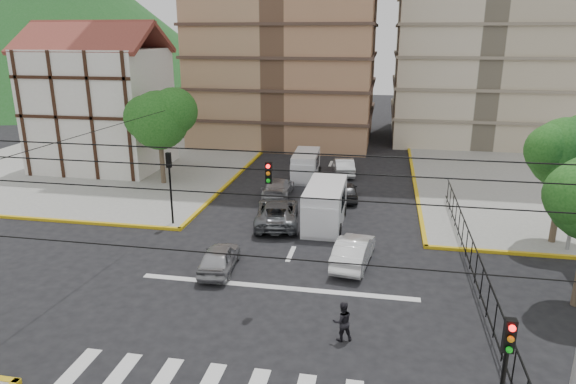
% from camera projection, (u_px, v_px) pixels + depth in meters
% --- Properties ---
extents(ground, '(160.00, 160.00, 0.00)m').
position_uv_depth(ground, '(270.00, 300.00, 22.53)').
color(ground, black).
rests_on(ground, ground).
extents(sidewalk_nw, '(26.00, 26.00, 0.15)m').
position_uv_depth(sidewalk_nw, '(97.00, 166.00, 44.80)').
color(sidewalk_nw, gray).
rests_on(sidewalk_nw, ground).
extents(stop_line, '(13.00, 0.40, 0.01)m').
position_uv_depth(stop_line, '(276.00, 287.00, 23.65)').
color(stop_line, silver).
rests_on(stop_line, ground).
extents(tudor_building, '(10.80, 8.05, 12.23)m').
position_uv_depth(tudor_building, '(101.00, 107.00, 43.09)').
color(tudor_building, silver).
rests_on(tudor_building, ground).
extents(distant_hill, '(70.00, 70.00, 28.00)m').
position_uv_depth(distant_hill, '(59.00, 17.00, 93.76)').
color(distant_hill, '#1B521B').
rests_on(distant_hill, ground).
extents(park_fence, '(0.10, 22.50, 1.66)m').
position_uv_depth(park_fence, '(469.00, 272.00, 25.16)').
color(park_fence, black).
rests_on(park_fence, ground).
extents(tree_park_c, '(4.65, 3.80, 7.25)m').
position_uv_depth(tree_park_c, '(568.00, 150.00, 26.92)').
color(tree_park_c, '#473828').
rests_on(tree_park_c, ground).
extents(tree_tudor, '(5.39, 4.40, 7.43)m').
position_uv_depth(tree_tudor, '(160.00, 117.00, 38.11)').
color(tree_tudor, '#473828').
rests_on(tree_tudor, ground).
extents(traffic_light_se, '(0.28, 0.22, 4.40)m').
position_uv_depth(traffic_light_se, '(504.00, 370.00, 12.91)').
color(traffic_light_se, black).
rests_on(traffic_light_se, ground).
extents(traffic_light_nw, '(0.28, 0.22, 4.40)m').
position_uv_depth(traffic_light_nw, '(170.00, 176.00, 30.30)').
color(traffic_light_nw, black).
rests_on(traffic_light_nw, ground).
extents(traffic_light_hanging, '(18.00, 9.12, 0.92)m').
position_uv_depth(traffic_light_hanging, '(257.00, 184.00, 18.87)').
color(traffic_light_hanging, black).
rests_on(traffic_light_hanging, ground).
extents(van_right_lane, '(2.31, 5.55, 2.50)m').
position_uv_depth(van_right_lane, '(325.00, 207.00, 30.84)').
color(van_right_lane, silver).
rests_on(van_right_lane, ground).
extents(van_left_lane, '(2.04, 4.80, 2.13)m').
position_uv_depth(van_left_lane, '(305.00, 166.00, 40.87)').
color(van_left_lane, silver).
rests_on(van_left_lane, ground).
extents(car_silver_front_left, '(1.88, 4.00, 1.32)m').
position_uv_depth(car_silver_front_left, '(219.00, 258.00, 25.19)').
color(car_silver_front_left, '#A4A5A9').
rests_on(car_silver_front_left, ground).
extents(car_white_front_right, '(2.11, 4.60, 1.46)m').
position_uv_depth(car_white_front_right, '(354.00, 251.00, 25.80)').
color(car_white_front_right, white).
rests_on(car_white_front_right, ground).
extents(car_grey_mid_left, '(3.36, 5.79, 1.52)m').
position_uv_depth(car_grey_mid_left, '(277.00, 212.00, 31.28)').
color(car_grey_mid_left, '#595D61').
rests_on(car_grey_mid_left, ground).
extents(car_silver_rear_left, '(2.03, 4.61, 1.32)m').
position_uv_depth(car_silver_rear_left, '(278.00, 187.00, 36.66)').
color(car_silver_rear_left, '#A8A7AC').
rests_on(car_silver_rear_left, ground).
extents(car_darkgrey_mid_right, '(1.97, 3.90, 1.27)m').
position_uv_depth(car_darkgrey_mid_right, '(346.00, 191.00, 35.91)').
color(car_darkgrey_mid_right, '#2A2A2C').
rests_on(car_darkgrey_mid_right, ground).
extents(car_white_rear_right, '(2.21, 4.48, 1.41)m').
position_uv_depth(car_white_rear_right, '(344.00, 166.00, 42.22)').
color(car_white_rear_right, white).
rests_on(car_white_rear_right, ground).
extents(pedestrian_crosswalk, '(0.94, 0.84, 1.59)m').
position_uv_depth(pedestrian_crosswalk, '(342.00, 321.00, 19.38)').
color(pedestrian_crosswalk, black).
rests_on(pedestrian_crosswalk, ground).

